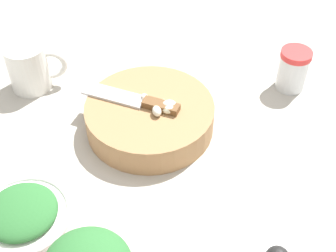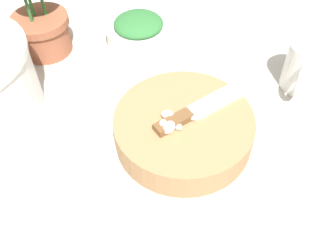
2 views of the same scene
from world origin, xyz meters
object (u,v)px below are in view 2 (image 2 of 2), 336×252
(coffee_mug, at_px, (306,67))
(potted_herb, at_px, (38,16))
(garlic_cloves, at_px, (172,122))
(chef_knife, at_px, (197,110))
(herb_bowl, at_px, (139,31))
(cutting_board, at_px, (184,129))

(coffee_mug, relative_size, potted_herb, 0.60)
(garlic_cloves, relative_size, potted_herb, 0.35)
(chef_knife, bearing_deg, garlic_cloves, -90.78)
(garlic_cloves, distance_m, herb_bowl, 0.30)
(garlic_cloves, distance_m, coffee_mug, 0.30)
(herb_bowl, relative_size, potted_herb, 0.73)
(potted_herb, bearing_deg, coffee_mug, -68.48)
(chef_knife, distance_m, coffee_mug, 0.25)
(chef_knife, xyz_separation_m, herb_bowl, (0.15, 0.24, -0.03))
(cutting_board, distance_m, potted_herb, 0.39)
(chef_knife, height_order, herb_bowl, chef_knife)
(cutting_board, bearing_deg, potted_herb, 83.13)
(cutting_board, xyz_separation_m, garlic_cloves, (-0.02, 0.01, 0.03))
(chef_knife, height_order, coffee_mug, coffee_mug)
(chef_knife, height_order, garlic_cloves, garlic_cloves)
(cutting_board, distance_m, herb_bowl, 0.29)
(cutting_board, height_order, herb_bowl, herb_bowl)
(herb_bowl, bearing_deg, cutting_board, -127.88)
(chef_knife, distance_m, garlic_cloves, 0.05)
(cutting_board, relative_size, potted_herb, 1.20)
(chef_knife, relative_size, coffee_mug, 1.56)
(chef_knife, xyz_separation_m, potted_herb, (0.02, 0.39, 0.03))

